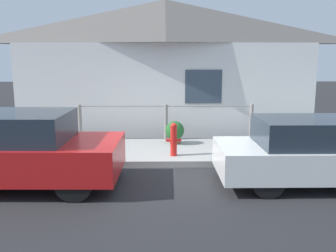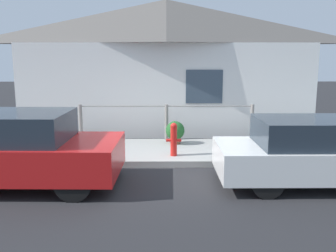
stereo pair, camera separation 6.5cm
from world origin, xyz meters
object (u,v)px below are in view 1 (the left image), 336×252
at_px(car_right, 322,152).
at_px(fire_hydrant, 174,139).
at_px(potted_plant_near_hydrant, 175,131).
at_px(car_left, 22,150).
at_px(potted_plant_by_fence, 51,136).

relative_size(car_right, fire_hydrant, 5.24).
bearing_deg(potted_plant_near_hydrant, car_left, -136.09).
height_order(car_left, fire_hydrant, car_left).
xyz_separation_m(car_right, potted_plant_near_hydrant, (-2.76, 2.89, -0.16)).
bearing_deg(car_right, potted_plant_by_fence, 156.16).
bearing_deg(potted_plant_near_hydrant, fire_hydrant, -93.10).
bearing_deg(car_left, car_right, 1.07).
bearing_deg(car_right, potted_plant_near_hydrant, 133.50).
height_order(car_left, potted_plant_near_hydrant, car_left).
relative_size(fire_hydrant, potted_plant_by_fence, 1.54).
distance_m(car_left, potted_plant_near_hydrant, 4.17).
relative_size(car_left, fire_hydrant, 4.65).
distance_m(car_left, fire_hydrant, 3.38).
xyz_separation_m(car_right, fire_hydrant, (-2.82, 1.67, -0.09)).
height_order(fire_hydrant, potted_plant_near_hydrant, fire_hydrant).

